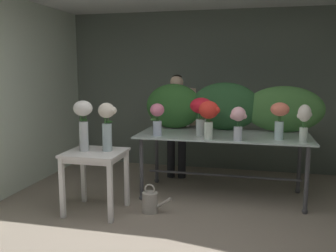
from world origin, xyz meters
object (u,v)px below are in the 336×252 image
object	(u,v)px
display_table_glass	(223,143)
vase_white_roses_tall	(83,120)
vase_ivory_lilies	(304,120)
vase_rosy_snapdragons	(157,117)
vase_scarlet_ranunculus	(209,114)
florist	(177,115)
watering_can	(150,202)
side_table_white	(95,160)
vase_blush_dahlias	(238,120)
vase_coral_carnations	(280,116)
vase_cream_lisianthus_tall	(107,123)
vase_crimson_tulips	(201,111)

from	to	relation	value
display_table_glass	vase_white_roses_tall	bearing A→B (deg)	-150.38
vase_ivory_lilies	vase_rosy_snapdragons	size ratio (longest dim) A/B	1.07
vase_ivory_lilies	vase_scarlet_ranunculus	size ratio (longest dim) A/B	0.94
florist	watering_can	xyz separation A→B (m)	(-0.00, -1.44, -0.84)
side_table_white	vase_blush_dahlias	size ratio (longest dim) A/B	1.81
florist	vase_ivory_lilies	distance (m)	1.97
vase_ivory_lilies	vase_coral_carnations	world-z (taller)	vase_coral_carnations
vase_rosy_snapdragons	watering_can	size ratio (longest dim) A/B	1.16
vase_coral_carnations	vase_cream_lisianthus_tall	bearing A→B (deg)	-162.24
side_table_white	vase_blush_dahlias	bearing A→B (deg)	17.06
vase_ivory_lilies	vase_white_roses_tall	world-z (taller)	vase_white_roses_tall
side_table_white	florist	size ratio (longest dim) A/B	0.46
display_table_glass	florist	distance (m)	1.06
vase_crimson_tulips	vase_white_roses_tall	xyz separation A→B (m)	(-1.26, -0.73, -0.06)
vase_coral_carnations	vase_rosy_snapdragons	bearing A→B (deg)	-176.77
display_table_glass	vase_scarlet_ranunculus	distance (m)	0.58
vase_rosy_snapdragons	watering_can	bearing A→B (deg)	-85.09
side_table_white	vase_cream_lisianthus_tall	bearing A→B (deg)	24.29
display_table_glass	vase_blush_dahlias	distance (m)	0.56
vase_ivory_lilies	vase_coral_carnations	distance (m)	0.28
display_table_glass	florist	size ratio (longest dim) A/B	1.38
vase_blush_dahlias	vase_rosy_snapdragons	bearing A→B (deg)	173.86
display_table_glass	side_table_white	distance (m)	1.64
vase_crimson_tulips	watering_can	bearing A→B (deg)	-129.07
florist	watering_can	distance (m)	1.67
vase_ivory_lilies	vase_scarlet_ranunculus	distance (m)	1.08
vase_coral_carnations	watering_can	bearing A→B (deg)	-158.76
vase_coral_carnations	florist	bearing A→B (deg)	148.50
vase_rosy_snapdragons	vase_cream_lisianthus_tall	size ratio (longest dim) A/B	0.73
display_table_glass	vase_coral_carnations	size ratio (longest dim) A/B	4.92
vase_coral_carnations	vase_cream_lisianthus_tall	size ratio (longest dim) A/B	0.80
vase_ivory_lilies	watering_can	xyz separation A→B (m)	(-1.70, -0.45, -0.96)
florist	vase_rosy_snapdragons	world-z (taller)	florist
vase_coral_carnations	vase_white_roses_tall	size ratio (longest dim) A/B	0.76
vase_scarlet_ranunculus	vase_coral_carnations	bearing A→B (deg)	13.08
vase_scarlet_ranunculus	side_table_white	bearing A→B (deg)	-158.59
vase_crimson_tulips	vase_rosy_snapdragons	size ratio (longest dim) A/B	1.17
display_table_glass	watering_can	xyz separation A→B (m)	(-0.77, -0.75, -0.59)
vase_white_roses_tall	vase_cream_lisianthus_tall	bearing A→B (deg)	12.57
display_table_glass	florist	xyz separation A→B (m)	(-0.76, 0.69, 0.25)
florist	vase_white_roses_tall	xyz separation A→B (m)	(-0.76, -1.56, 0.12)
vase_crimson_tulips	vase_coral_carnations	bearing A→B (deg)	-3.23
vase_rosy_snapdragons	vase_blush_dahlias	bearing A→B (deg)	-6.14
vase_scarlet_ranunculus	watering_can	xyz separation A→B (m)	(-0.62, -0.37, -1.00)
vase_scarlet_ranunculus	vase_white_roses_tall	size ratio (longest dim) A/B	0.79
vase_ivory_lilies	vase_cream_lisianthus_tall	world-z (taller)	vase_cream_lisianthus_tall
florist	vase_blush_dahlias	distance (m)	1.44
side_table_white	watering_can	bearing A→B (deg)	10.80
vase_blush_dahlias	vase_coral_carnations	bearing A→B (deg)	21.90
display_table_glass	vase_scarlet_ranunculus	bearing A→B (deg)	-110.91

